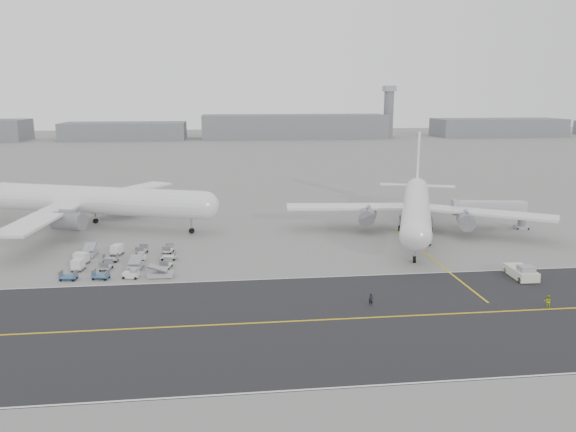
{
  "coord_description": "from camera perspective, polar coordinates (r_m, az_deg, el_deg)",
  "views": [
    {
      "loc": [
        -3.86,
        -80.05,
        26.57
      ],
      "look_at": [
        7.0,
        12.0,
        6.27
      ],
      "focal_mm": 35.0,
      "sensor_mm": 36.0,
      "label": 1
    }
  ],
  "objects": [
    {
      "name": "gse_cluster",
      "position": [
        92.71,
        -16.38,
        -4.82
      ],
      "size": [
        23.36,
        22.74,
        1.84
      ],
      "primitive_type": null,
      "rotation": [
        0.0,
        0.0,
        -0.15
      ],
      "color": "#9C9CA2",
      "rests_on": "ground"
    },
    {
      "name": "ground_crew_b",
      "position": [
        78.94,
        24.88,
        -7.87
      ],
      "size": [
        1.0,
        0.92,
        1.68
      ],
      "primitive_type": "imported",
      "rotation": [
        0.0,
        0.0,
        2.71
      ],
      "color": "#9EBA15",
      "rests_on": "ground"
    },
    {
      "name": "ground_crew_a",
      "position": [
        73.12,
        8.43,
        -8.4
      ],
      "size": [
        0.62,
        0.42,
        1.64
      ],
      "primitive_type": "imported",
      "rotation": [
        0.0,
        0.0,
        -0.05
      ],
      "color": "black",
      "rests_on": "ground"
    },
    {
      "name": "pushback_tug",
      "position": [
        89.52,
        22.65,
        -5.29
      ],
      "size": [
        3.03,
        7.74,
        2.2
      ],
      "rotation": [
        0.0,
        0.0,
        -0.04
      ],
      "color": "beige",
      "rests_on": "ground"
    },
    {
      "name": "airliner_b",
      "position": [
        111.49,
        12.91,
        0.97
      ],
      "size": [
        48.94,
        49.84,
        17.93
      ],
      "rotation": [
        0.0,
        0.0,
        -0.34
      ],
      "color": "white",
      "rests_on": "ground"
    },
    {
      "name": "jet_bridge",
      "position": [
        119.03,
        19.83,
        0.68
      ],
      "size": [
        15.34,
        5.32,
        5.72
      ],
      "rotation": [
        0.0,
        0.0,
        -0.18
      ],
      "color": "gray",
      "rests_on": "ground"
    },
    {
      "name": "ground",
      "position": [
        84.43,
        -3.79,
        -6.02
      ],
      "size": [
        700.0,
        700.0,
        0.0
      ],
      "primitive_type": "plane",
      "color": "gray",
      "rests_on": "ground"
    },
    {
      "name": "control_tower",
      "position": [
        360.49,
        10.19,
        10.52
      ],
      "size": [
        7.0,
        7.0,
        31.25
      ],
      "color": "slate",
      "rests_on": "ground"
    },
    {
      "name": "taxiway",
      "position": [
        68.1,
        1.32,
        -10.61
      ],
      "size": [
        220.0,
        59.0,
        0.03
      ],
      "color": "#262528",
      "rests_on": "ground"
    },
    {
      "name": "airliner_a",
      "position": [
        119.94,
        -19.83,
        1.57
      ],
      "size": [
        54.28,
        53.33,
        19.58
      ],
      "rotation": [
        0.0,
        0.0,
        1.22
      ],
      "color": "white",
      "rests_on": "ground"
    },
    {
      "name": "stray_dolly",
      "position": [
        103.26,
        13.58,
        -2.91
      ],
      "size": [
        2.64,
        2.89,
        1.52
      ],
      "primitive_type": null,
      "rotation": [
        0.0,
        0.0,
        0.6
      ],
      "color": "silver",
      "rests_on": "ground"
    },
    {
      "name": "horizon_buildings",
      "position": [
        342.77,
        -1.05,
        7.91
      ],
      "size": [
        520.0,
        28.0,
        28.0
      ],
      "primitive_type": null,
      "color": "slate",
      "rests_on": "ground"
    }
  ]
}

